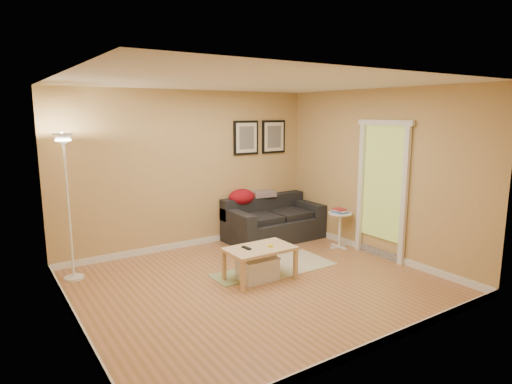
% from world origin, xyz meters
% --- Properties ---
extents(floor, '(4.50, 4.50, 0.00)m').
position_xyz_m(floor, '(0.00, 0.00, 0.00)').
color(floor, '#BB7650').
rests_on(floor, ground).
extents(ceiling, '(4.50, 4.50, 0.00)m').
position_xyz_m(ceiling, '(0.00, 0.00, 2.60)').
color(ceiling, white).
rests_on(ceiling, wall_back).
extents(wall_back, '(4.50, 0.00, 4.50)m').
position_xyz_m(wall_back, '(0.00, 2.00, 1.30)').
color(wall_back, tan).
rests_on(wall_back, ground).
extents(wall_front, '(4.50, 0.00, 4.50)m').
position_xyz_m(wall_front, '(0.00, -2.00, 1.30)').
color(wall_front, tan).
rests_on(wall_front, ground).
extents(wall_left, '(0.00, 4.00, 4.00)m').
position_xyz_m(wall_left, '(-2.25, 0.00, 1.30)').
color(wall_left, tan).
rests_on(wall_left, ground).
extents(wall_right, '(0.00, 4.00, 4.00)m').
position_xyz_m(wall_right, '(2.25, 0.00, 1.30)').
color(wall_right, tan).
rests_on(wall_right, ground).
extents(baseboard_back, '(4.50, 0.02, 0.10)m').
position_xyz_m(baseboard_back, '(0.00, 1.99, 0.05)').
color(baseboard_back, white).
rests_on(baseboard_back, ground).
extents(baseboard_front, '(4.50, 0.02, 0.10)m').
position_xyz_m(baseboard_front, '(0.00, -1.99, 0.05)').
color(baseboard_front, white).
rests_on(baseboard_front, ground).
extents(baseboard_left, '(0.02, 4.00, 0.10)m').
position_xyz_m(baseboard_left, '(-2.24, 0.00, 0.05)').
color(baseboard_left, white).
rests_on(baseboard_left, ground).
extents(baseboard_right, '(0.02, 4.00, 0.10)m').
position_xyz_m(baseboard_right, '(2.24, 0.00, 0.05)').
color(baseboard_right, white).
rests_on(baseboard_right, ground).
extents(sofa, '(1.70, 0.90, 0.75)m').
position_xyz_m(sofa, '(1.38, 1.53, 0.38)').
color(sofa, black).
rests_on(sofa, ground).
extents(red_throw, '(0.48, 0.36, 0.28)m').
position_xyz_m(red_throw, '(0.91, 1.86, 0.77)').
color(red_throw, maroon).
rests_on(red_throw, sofa).
extents(plaid_throw, '(0.45, 0.32, 0.10)m').
position_xyz_m(plaid_throw, '(1.37, 1.86, 0.78)').
color(plaid_throw, tan).
rests_on(plaid_throw, sofa).
extents(framed_print_left, '(0.50, 0.04, 0.60)m').
position_xyz_m(framed_print_left, '(1.08, 1.98, 1.80)').
color(framed_print_left, black).
rests_on(framed_print_left, wall_back).
extents(framed_print_right, '(0.50, 0.04, 0.60)m').
position_xyz_m(framed_print_right, '(1.68, 1.98, 1.80)').
color(framed_print_right, black).
rests_on(framed_print_right, wall_back).
extents(area_rug, '(1.25, 0.85, 0.01)m').
position_xyz_m(area_rug, '(0.80, 0.35, 0.01)').
color(area_rug, beige).
rests_on(area_rug, ground).
extents(green_runner, '(0.70, 0.50, 0.01)m').
position_xyz_m(green_runner, '(-0.08, 0.35, 0.01)').
color(green_runner, '#668C4C').
rests_on(green_runner, ground).
extents(coffee_table, '(1.02, 0.75, 0.46)m').
position_xyz_m(coffee_table, '(0.11, 0.08, 0.23)').
color(coffee_table, '#D3AE80').
rests_on(coffee_table, ground).
extents(remote_control, '(0.07, 0.16, 0.02)m').
position_xyz_m(remote_control, '(-0.07, 0.14, 0.47)').
color(remote_control, black).
rests_on(remote_control, coffee_table).
extents(tape_roll, '(0.07, 0.07, 0.03)m').
position_xyz_m(tape_roll, '(0.24, 0.02, 0.47)').
color(tape_roll, yellow).
rests_on(tape_roll, coffee_table).
extents(storage_bin, '(0.51, 0.37, 0.32)m').
position_xyz_m(storage_bin, '(0.08, 0.10, 0.16)').
color(storage_bin, white).
rests_on(storage_bin, ground).
extents(side_table, '(0.39, 0.39, 0.60)m').
position_xyz_m(side_table, '(2.02, 0.54, 0.30)').
color(side_table, white).
rests_on(side_table, ground).
extents(book_stack, '(0.23, 0.27, 0.07)m').
position_xyz_m(book_stack, '(2.01, 0.54, 0.64)').
color(book_stack, '#3A53AE').
rests_on(book_stack, side_table).
extents(floor_lamp, '(0.26, 0.26, 2.00)m').
position_xyz_m(floor_lamp, '(-2.00, 1.51, 0.94)').
color(floor_lamp, white).
rests_on(floor_lamp, ground).
extents(doorway, '(0.12, 1.01, 2.13)m').
position_xyz_m(doorway, '(2.20, -0.15, 1.02)').
color(doorway, white).
rests_on(doorway, ground).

